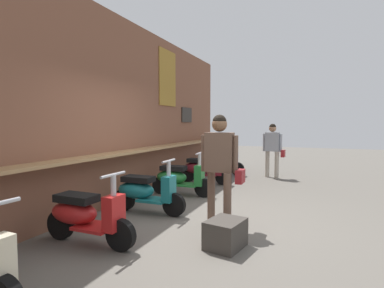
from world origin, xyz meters
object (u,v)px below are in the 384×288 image
Objects in this scene: shopper_browsing at (220,158)px; merchandise_crate at (225,234)px; shopper_passing at (273,145)px; scooter_teal at (144,191)px; scooter_blue at (220,162)px; scooter_red at (84,215)px; scooter_green at (179,178)px; scooter_maroon at (202,169)px.

shopper_browsing is 3.37× the size of merchandise_crate.
shopper_browsing is 4.67m from shopper_passing.
scooter_teal is at bearing 83.05° from shopper_browsing.
scooter_teal is 4.49m from scooter_blue.
scooter_blue is 1.71m from shopper_passing.
scooter_teal is 2.00m from merchandise_crate.
shopper_browsing is (1.34, -1.45, 0.67)m from scooter_red.
scooter_blue is (3.04, 0.00, 0.00)m from scooter_green.
scooter_green is (1.45, -0.00, 0.00)m from scooter_teal.
shopper_passing is at bearing 1.49° from merchandise_crate.
merchandise_crate is (-5.41, -1.76, -0.21)m from scooter_blue.
scooter_blue is 0.82× the size of shopper_browsing.
merchandise_crate is at bearing -57.12° from scooter_green.
merchandise_crate is (-3.86, -1.76, -0.21)m from scooter_maroon.
shopper_passing reaches higher than scooter_red.
scooter_teal is at bearing -88.68° from scooter_blue.
scooter_blue is at bearing 86.36° from scooter_green.
merchandise_crate is (-0.92, -1.76, -0.21)m from scooter_teal.
merchandise_crate is (-5.42, -0.14, -0.77)m from shopper_passing.
shopper_browsing is (-0.17, -1.45, 0.67)m from scooter_teal.
shopper_browsing is 1.20m from merchandise_crate.
scooter_maroon is 2.32m from shopper_passing.
scooter_red is 2.09m from shopper_browsing.
scooter_maroon is 1.55m from scooter_blue.
merchandise_crate is at bearing 19.41° from scooter_red.
shopper_passing reaches higher than scooter_maroon.
merchandise_crate is at bearing -176.55° from shopper_passing.
scooter_green is (2.96, -0.00, 0.00)m from scooter_red.
shopper_browsing is (-1.61, -1.45, 0.67)m from scooter_green.
shopper_passing is (4.50, -1.62, 0.56)m from scooter_teal.
scooter_green is 1.00× the size of scooter_maroon.
scooter_blue is at bearing 16.92° from shopper_browsing.
scooter_red reaches higher than merchandise_crate.
shopper_passing reaches higher than scooter_green.
shopper_browsing reaches higher than scooter_red.
scooter_maroon is (2.93, 0.00, 0.00)m from scooter_teal.
scooter_green is at bearing -88.68° from scooter_blue.
shopper_browsing reaches higher than scooter_green.
scooter_green and scooter_blue have the same top height.
scooter_red is at bearing -90.94° from scooter_teal.
scooter_red and scooter_green have the same top height.
shopper_passing is 5.48m from merchandise_crate.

